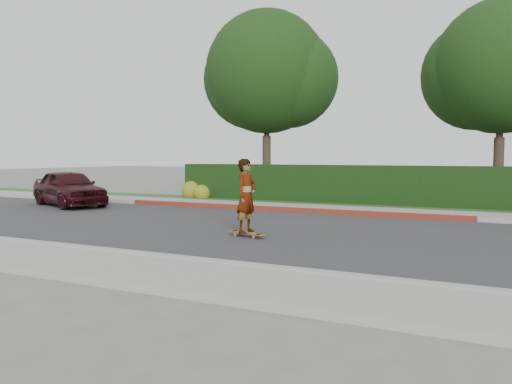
% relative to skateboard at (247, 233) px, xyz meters
% --- Properties ---
extents(ground, '(120.00, 120.00, 0.00)m').
position_rel_skateboard_xyz_m(ground, '(3.67, 1.02, -0.09)').
color(ground, slate).
rests_on(ground, ground).
extents(road, '(60.00, 8.00, 0.01)m').
position_rel_skateboard_xyz_m(road, '(3.67, 1.02, -0.09)').
color(road, '#2D2D30').
rests_on(road, ground).
extents(curb_near, '(60.00, 0.20, 0.15)m').
position_rel_skateboard_xyz_m(curb_near, '(3.67, -3.08, -0.02)').
color(curb_near, '#9E9E99').
rests_on(curb_near, ground).
extents(sidewalk_near, '(60.00, 1.60, 0.12)m').
position_rel_skateboard_xyz_m(sidewalk_near, '(3.67, -3.98, -0.03)').
color(sidewalk_near, gray).
rests_on(sidewalk_near, ground).
extents(curb_far, '(60.00, 0.20, 0.15)m').
position_rel_skateboard_xyz_m(curb_far, '(3.67, 5.12, -0.02)').
color(curb_far, '#9E9E99').
rests_on(curb_far, ground).
extents(curb_red_section, '(12.00, 0.21, 0.15)m').
position_rel_skateboard_xyz_m(curb_red_section, '(-1.33, 5.12, -0.01)').
color(curb_red_section, maroon).
rests_on(curb_red_section, ground).
extents(sidewalk_far, '(60.00, 1.60, 0.12)m').
position_rel_skateboard_xyz_m(sidewalk_far, '(3.67, 6.02, -0.03)').
color(sidewalk_far, gray).
rests_on(sidewalk_far, ground).
extents(planting_strip, '(60.00, 1.60, 0.10)m').
position_rel_skateboard_xyz_m(planting_strip, '(3.67, 7.62, -0.04)').
color(planting_strip, '#2D4C1E').
rests_on(planting_strip, ground).
extents(hedge, '(15.00, 1.00, 1.50)m').
position_rel_skateboard_xyz_m(hedge, '(0.67, 8.22, 0.66)').
color(hedge, black).
rests_on(hedge, ground).
extents(flowering_shrub, '(1.40, 1.00, 0.90)m').
position_rel_skateboard_xyz_m(flowering_shrub, '(-6.34, 7.75, 0.24)').
color(flowering_shrub, '#2D4C19').
rests_on(flowering_shrub, ground).
extents(tree_left, '(5.99, 5.21, 8.00)m').
position_rel_skateboard_xyz_m(tree_left, '(-3.85, 9.70, 5.17)').
color(tree_left, '#33261C').
rests_on(tree_left, ground).
extents(tree_center, '(5.66, 4.84, 7.44)m').
position_rel_skateboard_xyz_m(tree_center, '(5.15, 10.20, 4.81)').
color(tree_center, '#33261C').
rests_on(tree_center, ground).
extents(skateboard, '(1.08, 0.48, 0.10)m').
position_rel_skateboard_xyz_m(skateboard, '(0.00, 0.00, 0.00)').
color(skateboard, '#AF8D30').
rests_on(skateboard, ground).
extents(skateboarder, '(0.48, 0.66, 1.68)m').
position_rel_skateboard_xyz_m(skateboarder, '(0.00, 0.00, 0.86)').
color(skateboarder, white).
rests_on(skateboarder, skateboard).
extents(car_maroon, '(4.25, 2.99, 1.34)m').
position_rel_skateboard_xyz_m(car_maroon, '(-9.07, 3.44, 0.58)').
color(car_maroon, '#351115').
rests_on(car_maroon, ground).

